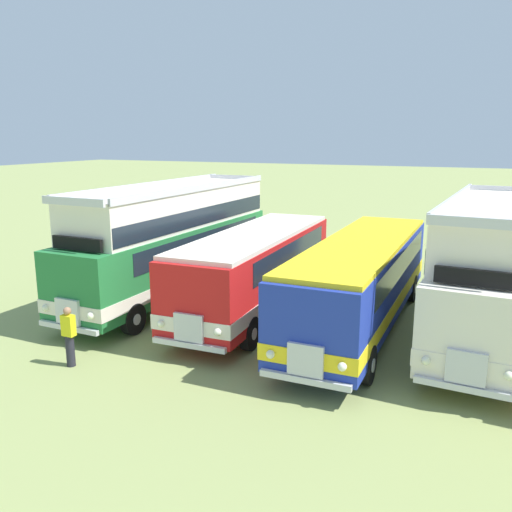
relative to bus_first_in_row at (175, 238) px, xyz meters
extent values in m
cube|color=#237538|center=(0.00, -0.12, -0.66)|extent=(2.77, 11.52, 2.30)
cube|color=silver|center=(0.00, -0.12, -1.26)|extent=(2.81, 11.56, 0.44)
cube|color=#19232D|center=(0.01, 0.28, -0.06)|extent=(2.74, 9.12, 0.76)
cube|color=#19232D|center=(-0.13, -5.79, -0.01)|extent=(2.20, 0.15, 0.90)
cube|color=silver|center=(-0.14, -5.90, -1.26)|extent=(0.90, 0.14, 0.80)
cube|color=silver|center=(-0.14, -5.93, -1.76)|extent=(2.30, 0.19, 0.16)
sphere|color=#EAEACC|center=(0.76, -5.93, -1.26)|extent=(0.22, 0.22, 0.22)
sphere|color=#EAEACC|center=(-1.04, -5.89, -1.26)|extent=(0.22, 0.22, 0.22)
cube|color=silver|center=(0.00, 0.13, 1.24)|extent=(2.64, 10.62, 1.50)
cube|color=silver|center=(-0.12, -5.35, 2.04)|extent=(2.40, 0.16, 0.24)
cube|color=silver|center=(0.11, 4.91, 2.04)|extent=(2.40, 0.16, 0.24)
cube|color=silver|center=(1.20, 0.10, 2.04)|extent=(0.35, 10.57, 0.24)
cube|color=silver|center=(-1.20, 0.16, 2.04)|extent=(0.35, 10.57, 0.24)
cube|color=#19232D|center=(0.00, 0.13, 0.94)|extent=(2.68, 10.52, 0.64)
cube|color=black|center=(-0.12, -5.30, 0.74)|extent=(1.90, 0.16, 0.40)
cylinder|color=black|center=(1.05, -4.28, -1.84)|extent=(0.30, 1.05, 1.04)
cylinder|color=silver|center=(1.20, -4.28, -1.84)|extent=(0.03, 0.36, 0.36)
cylinder|color=black|center=(-1.25, -4.22, -1.84)|extent=(0.30, 1.05, 1.04)
cylinder|color=silver|center=(-1.40, -4.22, -1.84)|extent=(0.03, 0.36, 0.36)
cylinder|color=black|center=(1.24, 3.79, -1.84)|extent=(0.30, 1.05, 1.04)
cylinder|color=silver|center=(1.39, 3.78, -1.84)|extent=(0.03, 0.36, 0.36)
cylinder|color=black|center=(-1.06, 3.84, -1.84)|extent=(0.30, 1.05, 1.04)
cylinder|color=silver|center=(-1.21, 3.84, -1.84)|extent=(0.03, 0.36, 0.36)
cube|color=red|center=(3.82, -0.69, -0.66)|extent=(2.75, 9.81, 2.30)
cube|color=silver|center=(3.82, -0.69, -1.26)|extent=(2.79, 9.85, 0.44)
cube|color=#19232D|center=(3.81, -0.29, -0.06)|extent=(2.72, 7.41, 0.76)
cube|color=#19232D|center=(3.94, -5.50, -0.01)|extent=(2.20, 0.16, 0.90)
cube|color=silver|center=(3.95, -5.61, -1.26)|extent=(0.90, 0.14, 0.80)
cube|color=silver|center=(3.95, -5.64, -1.76)|extent=(2.30, 0.20, 0.16)
sphere|color=#EAEACC|center=(4.85, -5.60, -1.26)|extent=(0.22, 0.22, 0.22)
sphere|color=#EAEACC|center=(3.05, -5.64, -1.26)|extent=(0.22, 0.22, 0.22)
cube|color=silver|center=(3.82, -0.69, 0.56)|extent=(2.70, 9.41, 0.14)
cylinder|color=black|center=(5.05, -3.93, -1.84)|extent=(0.31, 1.05, 1.04)
cylinder|color=silver|center=(5.20, -3.93, -1.84)|extent=(0.03, 0.36, 0.36)
cylinder|color=black|center=(2.75, -3.99, -1.84)|extent=(0.31, 1.05, 1.04)
cylinder|color=silver|center=(2.60, -3.99, -1.84)|extent=(0.03, 0.36, 0.36)
cylinder|color=black|center=(4.89, 2.42, -1.84)|extent=(0.31, 1.05, 1.04)
cylinder|color=silver|center=(5.04, 2.42, -1.84)|extent=(0.03, 0.36, 0.36)
cylinder|color=black|center=(2.59, 2.36, -1.84)|extent=(0.31, 1.05, 1.04)
cylinder|color=silver|center=(2.44, 2.35, -1.84)|extent=(0.03, 0.36, 0.36)
cube|color=#1E339E|center=(7.64, -0.73, -0.66)|extent=(2.51, 11.23, 2.30)
cube|color=yellow|center=(7.64, -0.73, -1.26)|extent=(2.55, 11.27, 0.44)
cube|color=#19232D|center=(7.64, -0.33, -0.06)|extent=(2.54, 8.83, 0.76)
cube|color=#19232D|center=(7.64, -6.29, -0.01)|extent=(2.20, 0.10, 0.90)
cube|color=silver|center=(7.64, -6.40, -1.26)|extent=(0.90, 0.12, 0.80)
cube|color=silver|center=(7.64, -6.43, -1.76)|extent=(2.30, 0.14, 0.16)
sphere|color=#EAEACC|center=(8.54, -6.41, -1.26)|extent=(0.22, 0.22, 0.22)
sphere|color=#EAEACC|center=(6.74, -6.41, -1.26)|extent=(0.22, 0.22, 0.22)
cube|color=yellow|center=(7.64, -0.73, 0.56)|extent=(2.47, 10.83, 0.14)
cylinder|color=black|center=(8.79, -4.75, -1.84)|extent=(0.28, 1.04, 1.04)
cylinder|color=silver|center=(8.94, -4.75, -1.84)|extent=(0.02, 0.36, 0.36)
cylinder|color=black|center=(6.49, -4.75, -1.84)|extent=(0.28, 1.04, 1.04)
cylinder|color=silver|center=(6.34, -4.75, -1.84)|extent=(0.02, 0.36, 0.36)
cylinder|color=black|center=(8.78, 3.08, -1.84)|extent=(0.28, 1.04, 1.04)
cylinder|color=silver|center=(8.93, 3.08, -1.84)|extent=(0.02, 0.36, 0.36)
cylinder|color=black|center=(6.48, 3.08, -1.84)|extent=(0.28, 1.04, 1.04)
cylinder|color=silver|center=(6.33, 3.08, -1.84)|extent=(0.02, 0.36, 0.36)
cube|color=silver|center=(11.46, -0.32, -0.66)|extent=(3.07, 10.02, 2.30)
cube|color=silver|center=(11.46, -0.32, -1.26)|extent=(3.11, 10.06, 0.44)
cube|color=#19232D|center=(11.48, 0.08, -0.06)|extent=(2.96, 7.63, 0.76)
cube|color=#19232D|center=(11.17, -5.19, -0.01)|extent=(2.20, 0.23, 0.90)
cube|color=silver|center=(11.17, -5.30, -1.26)|extent=(0.91, 0.17, 0.80)
cube|color=silver|center=(11.16, -5.33, -1.76)|extent=(2.30, 0.27, 0.16)
sphere|color=#EAEACC|center=(12.06, -5.37, -1.26)|extent=(0.22, 0.22, 0.22)
sphere|color=#EAEACC|center=(10.27, -5.26, -1.26)|extent=(0.22, 0.22, 0.22)
cube|color=silver|center=(11.47, -0.07, 1.24)|extent=(2.92, 9.12, 1.50)
cube|color=silver|center=(11.20, -4.75, 2.04)|extent=(2.40, 0.24, 0.24)
cube|color=silver|center=(11.70, 3.92, 2.04)|extent=(2.40, 0.24, 0.24)
cube|color=silver|center=(10.27, 0.00, 2.04)|extent=(0.62, 8.98, 0.24)
cube|color=#19232D|center=(11.47, -0.07, 0.94)|extent=(2.95, 9.02, 0.64)
cube|color=black|center=(11.20, -4.70, 0.74)|extent=(1.90, 0.23, 0.40)
cylinder|color=black|center=(10.11, -3.59, -1.84)|extent=(0.34, 1.05, 1.04)
cylinder|color=silver|center=(9.96, -3.58, -1.84)|extent=(0.04, 0.36, 0.36)
cylinder|color=black|center=(10.49, 2.89, -1.84)|extent=(0.34, 1.05, 1.04)
cylinder|color=silver|center=(10.34, 2.90, -1.84)|extent=(0.04, 0.36, 0.36)
cylinder|color=#23232D|center=(0.95, -7.04, -1.91)|extent=(0.24, 0.24, 0.90)
cube|color=yellow|center=(0.95, -7.04, -1.16)|extent=(0.36, 0.22, 0.60)
sphere|color=#9E7051|center=(0.95, -7.04, -0.74)|extent=(0.22, 0.22, 0.22)
cylinder|color=#8C704C|center=(-3.00, 10.07, -1.84)|extent=(0.08, 0.08, 1.05)
cylinder|color=#8C704C|center=(7.91, 10.07, -1.84)|extent=(0.08, 0.08, 1.05)
camera|label=1|loc=(11.41, -17.81, 3.97)|focal=37.77mm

